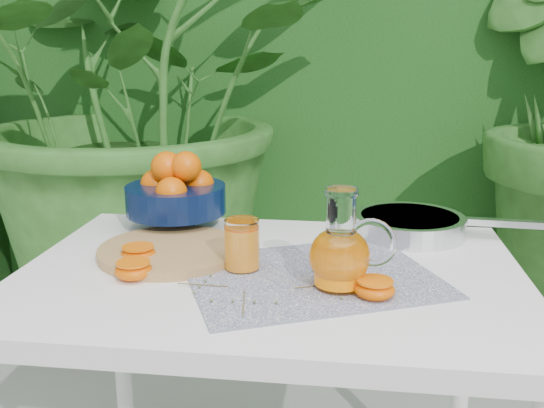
# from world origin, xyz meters

# --- Properties ---
(hedge_backdrop) EXTENTS (8.00, 1.65, 2.50)m
(hedge_backdrop) POSITION_xyz_m (0.06, 2.06, 1.19)
(hedge_backdrop) COLOR #194C15
(hedge_backdrop) RESTS_ON ground
(potted_plant_left) EXTENTS (2.66, 2.66, 2.03)m
(potted_plant_left) POSITION_xyz_m (-0.69, 1.26, 1.02)
(potted_plant_left) COLOR #2E5C1F
(potted_plant_left) RESTS_ON ground
(white_table) EXTENTS (1.00, 0.70, 0.75)m
(white_table) POSITION_xyz_m (0.01, -0.09, 0.67)
(white_table) COLOR white
(white_table) RESTS_ON ground
(placemat) EXTENTS (0.57, 0.52, 0.00)m
(placemat) POSITION_xyz_m (0.09, -0.12, 0.75)
(placemat) COLOR #0D1149
(placemat) RESTS_ON white_table
(cutting_board) EXTENTS (0.32, 0.32, 0.02)m
(cutting_board) POSITION_xyz_m (-0.21, -0.03, 0.76)
(cutting_board) COLOR #A87B4C
(cutting_board) RESTS_ON white_table
(fruit_bowl) EXTENTS (0.27, 0.27, 0.19)m
(fruit_bowl) POSITION_xyz_m (-0.25, 0.17, 0.84)
(fruit_bowl) COLOR black
(fruit_bowl) RESTS_ON white_table
(juice_pitcher) EXTENTS (0.17, 0.14, 0.19)m
(juice_pitcher) POSITION_xyz_m (0.15, -0.17, 0.82)
(juice_pitcher) COLOR white
(juice_pitcher) RESTS_ON white_table
(juice_tumbler) EXTENTS (0.07, 0.07, 0.10)m
(juice_tumbler) POSITION_xyz_m (-0.04, -0.10, 0.80)
(juice_tumbler) COLOR white
(juice_tumbler) RESTS_ON white_table
(saute_pan) EXTENTS (0.46, 0.28, 0.05)m
(saute_pan) POSITION_xyz_m (0.31, 0.18, 0.78)
(saute_pan) COLOR silver
(saute_pan) RESTS_ON white_table
(orange_halves) EXTENTS (0.55, 0.20, 0.04)m
(orange_halves) POSITION_xyz_m (-0.10, -0.15, 0.77)
(orange_halves) COLOR #EE5802
(orange_halves) RESTS_ON white_table
(thyme_sprigs) EXTENTS (0.33, 0.22, 0.01)m
(thyme_sprigs) POSITION_xyz_m (0.01, -0.21, 0.76)
(thyme_sprigs) COLOR brown
(thyme_sprigs) RESTS_ON white_table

